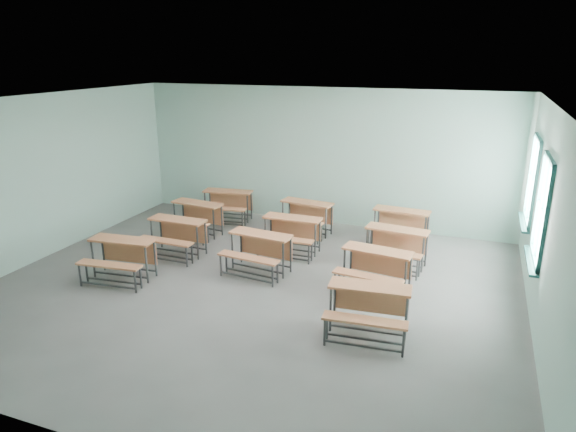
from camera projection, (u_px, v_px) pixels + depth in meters
name	position (u px, v px, depth m)	size (l,w,h in m)	color
room	(254.00, 201.00, 8.51)	(9.04, 8.04, 3.24)	slate
desk_unit_r0c0	(120.00, 253.00, 9.22)	(1.26, 0.91, 0.74)	#BD6C44
desk_unit_r0c2	(368.00, 304.00, 7.38)	(1.24, 0.89, 0.74)	#BD6C44
desk_unit_r1c0	(175.00, 232.00, 10.33)	(1.19, 0.81, 0.74)	#BD6C44
desk_unit_r1c1	(258.00, 247.00, 9.51)	(1.25, 0.91, 0.74)	#BD6C44
desk_unit_r1c2	(375.00, 265.00, 8.73)	(1.27, 0.93, 0.74)	#BD6C44
desk_unit_r2c0	(195.00, 214.00, 11.47)	(1.26, 0.92, 0.74)	#BD6C44
desk_unit_r2c1	(291.00, 230.00, 10.45)	(1.19, 0.80, 0.74)	#BD6C44
desk_unit_r2c2	(395.00, 242.00, 9.77)	(1.25, 0.91, 0.74)	#BD6C44
desk_unit_r3c0	(227.00, 201.00, 12.44)	(1.27, 0.94, 0.74)	#BD6C44
desk_unit_r3c1	(305.00, 213.00, 11.53)	(1.28, 0.94, 0.74)	#BD6C44
desk_unit_r3c2	(400.00, 222.00, 10.94)	(1.24, 0.88, 0.74)	#BD6C44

